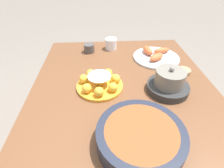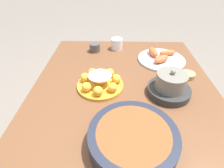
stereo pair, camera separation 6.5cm
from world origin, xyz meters
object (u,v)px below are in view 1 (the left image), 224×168
at_px(dining_table, 124,104).
at_px(serving_bowl, 140,136).
at_px(seafood_platter, 156,56).
at_px(cup_far, 111,44).
at_px(cake_plate, 100,83).
at_px(sauce_bowl, 184,71).
at_px(warming_pot, 169,83).
at_px(cup_near, 89,48).

relative_size(dining_table, serving_bowl, 3.99).
distance_m(seafood_platter, cup_far, 0.34).
distance_m(cake_plate, cup_far, 0.48).
bearing_deg(seafood_platter, cake_plate, -51.96).
xyz_separation_m(sauce_bowl, cup_far, (-0.37, -0.42, 0.02)).
distance_m(sauce_bowl, cup_far, 0.56).
bearing_deg(cake_plate, warming_pot, 81.85).
bearing_deg(dining_table, serving_bowl, 3.89).
height_order(seafood_platter, cup_far, cup_far).
bearing_deg(cup_far, warming_pot, 27.31).
height_order(cake_plate, seafood_platter, cake_plate).
relative_size(serving_bowl, sauce_bowl, 4.08).
xyz_separation_m(sauce_bowl, seafood_platter, (-0.20, -0.12, 0.00)).
height_order(cake_plate, warming_pot, warming_pot).
distance_m(dining_table, cup_near, 0.54).
distance_m(cup_far, warming_pot, 0.59).
bearing_deg(serving_bowl, cup_far, -175.76).
relative_size(cup_far, warming_pot, 0.39).
xyz_separation_m(seafood_platter, warming_pot, (0.36, -0.03, 0.03)).
distance_m(serving_bowl, cup_far, 0.84).
bearing_deg(seafood_platter, warming_pot, -4.91).
height_order(dining_table, warming_pot, warming_pot).
xyz_separation_m(cake_plate, sauce_bowl, (-0.11, 0.51, -0.01)).
xyz_separation_m(cake_plate, serving_bowl, (0.36, 0.15, 0.01)).
distance_m(cake_plate, cup_near, 0.44).
bearing_deg(dining_table, cup_far, -175.56).
height_order(dining_table, cup_far, cup_far).
bearing_deg(warming_pot, serving_bowl, -33.80).
height_order(cup_far, warming_pot, warming_pot).
bearing_deg(dining_table, sauce_bowl, 113.14).
distance_m(sauce_bowl, warming_pot, 0.22).
xyz_separation_m(dining_table, seafood_platter, (-0.36, 0.26, 0.10)).
xyz_separation_m(cup_far, warming_pot, (0.52, 0.27, 0.01)).
bearing_deg(warming_pot, dining_table, -88.54).
bearing_deg(sauce_bowl, seafood_platter, -148.99).
relative_size(cup_near, warming_pot, 0.35).
height_order(sauce_bowl, seafood_platter, seafood_platter).
xyz_separation_m(serving_bowl, cup_near, (-0.79, -0.23, -0.01)).
relative_size(seafood_platter, warming_pot, 1.44).
bearing_deg(seafood_platter, sauce_bowl, 31.01).
bearing_deg(cup_near, seafood_platter, 75.01).
height_order(sauce_bowl, cup_near, cup_near).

